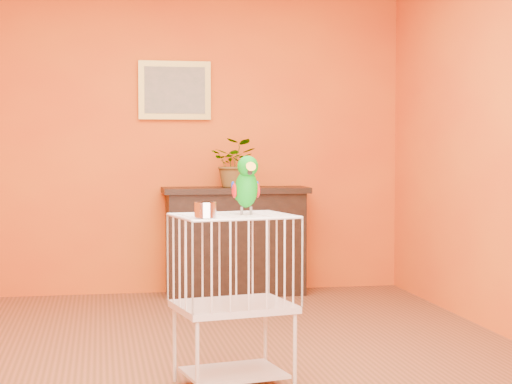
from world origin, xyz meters
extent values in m
plane|color=brown|center=(0.00, 0.00, 0.00)|extent=(4.50, 4.50, 0.00)
plane|color=orange|center=(0.00, 2.25, 1.30)|extent=(4.00, 0.00, 4.00)
plane|color=orange|center=(0.00, -2.25, 1.30)|extent=(4.00, 0.00, 4.00)
cube|color=black|center=(0.50, 2.04, 0.44)|extent=(1.16, 0.39, 0.87)
cube|color=black|center=(0.50, 2.04, 0.90)|extent=(1.24, 0.45, 0.05)
cube|color=black|center=(0.50, 1.86, 0.44)|extent=(0.81, 0.02, 0.44)
cube|color=#5B311A|center=(0.26, 1.99, 0.34)|extent=(0.05, 0.17, 0.27)
cube|color=#2D4522|center=(0.33, 1.99, 0.34)|extent=(0.05, 0.17, 0.27)
cube|color=#5B311A|center=(0.42, 1.99, 0.34)|extent=(0.05, 0.17, 0.27)
cube|color=#2D4522|center=(0.52, 1.99, 0.34)|extent=(0.05, 0.17, 0.27)
cube|color=#5B311A|center=(0.61, 1.99, 0.34)|extent=(0.05, 0.17, 0.27)
imported|color=#26722D|center=(0.49, 2.04, 1.08)|extent=(0.49, 0.52, 0.32)
cube|color=#B69941|center=(0.00, 2.22, 1.75)|extent=(0.62, 0.03, 0.50)
cube|color=gray|center=(0.00, 2.21, 1.75)|extent=(0.52, 0.01, 0.40)
cube|color=silver|center=(0.04, -0.76, 0.07)|extent=(0.56, 0.47, 0.02)
cube|color=silver|center=(0.04, -0.76, 0.42)|extent=(0.66, 0.56, 0.04)
cube|color=silver|center=(0.04, -0.76, 0.90)|extent=(0.66, 0.56, 0.01)
cylinder|color=silver|center=(-0.18, -1.01, 0.20)|extent=(0.02, 0.02, 0.41)
cylinder|color=silver|center=(0.34, -0.90, 0.20)|extent=(0.02, 0.02, 0.41)
cylinder|color=silver|center=(-0.25, -0.61, 0.20)|extent=(0.02, 0.02, 0.41)
cylinder|color=silver|center=(0.26, -0.51, 0.20)|extent=(0.02, 0.02, 0.41)
cylinder|color=silver|center=(-0.13, -0.96, 0.95)|extent=(0.11, 0.11, 0.08)
cylinder|color=#59544C|center=(0.09, -0.75, 0.93)|extent=(0.01, 0.01, 0.04)
cylinder|color=#59544C|center=(0.14, -0.74, 0.93)|extent=(0.01, 0.01, 0.04)
ellipsoid|color=#048F08|center=(0.12, -0.74, 1.04)|extent=(0.13, 0.18, 0.22)
ellipsoid|color=#048F08|center=(0.12, -0.78, 1.16)|extent=(0.11, 0.12, 0.11)
cone|color=orange|center=(0.12, -0.83, 1.15)|extent=(0.05, 0.07, 0.07)
cone|color=black|center=(0.12, -0.82, 1.13)|extent=(0.03, 0.03, 0.03)
sphere|color=black|center=(0.08, -0.80, 1.17)|extent=(0.02, 0.02, 0.02)
sphere|color=black|center=(0.16, -0.80, 1.17)|extent=(0.02, 0.02, 0.02)
ellipsoid|color=#A50C0C|center=(0.05, -0.74, 1.03)|extent=(0.03, 0.07, 0.08)
ellipsoid|color=navy|center=(0.18, -0.73, 1.03)|extent=(0.03, 0.07, 0.08)
cone|color=#048F08|center=(0.11, -0.67, 0.97)|extent=(0.08, 0.16, 0.12)
camera|label=1|loc=(-0.64, -5.16, 1.26)|focal=60.00mm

